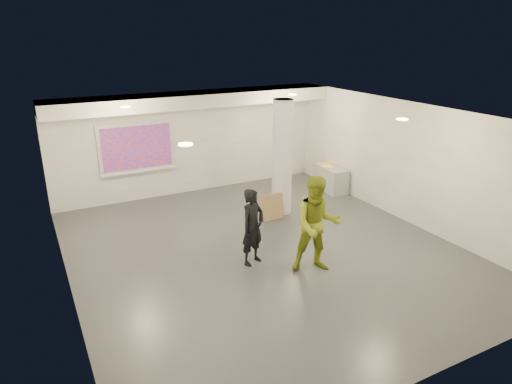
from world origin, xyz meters
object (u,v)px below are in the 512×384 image
column (282,158)px  woman (253,227)px  credenza (330,178)px  projection_screen (137,148)px  man (317,225)px

column → woman: size_ratio=1.85×
column → credenza: 2.63m
column → projection_screen: column is taller
credenza → woman: 5.19m
column → woman: (-1.98, -2.17, -0.69)m
projection_screen → woman: projection_screen is taller
column → woman: bearing=-132.4°
column → woman: column is taller
projection_screen → man: 6.07m
projection_screen → man: size_ratio=1.06×
projection_screen → credenza: projection_screen is taller
credenza → man: man is taller
man → woman: bearing=162.0°
column → credenza: size_ratio=2.37×
column → man: 3.21m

